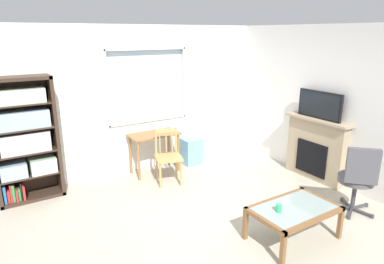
# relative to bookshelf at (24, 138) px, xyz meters

# --- Properties ---
(ground) EXTENTS (5.91, 5.70, 0.02)m
(ground) POSITION_rel_bookshelf_xyz_m (1.87, -2.11, -0.97)
(ground) COLOR #B2A893
(wall_back_with_window) EXTENTS (4.91, 0.15, 2.56)m
(wall_back_with_window) POSITION_rel_bookshelf_xyz_m (1.84, 0.24, 0.29)
(wall_back_with_window) COLOR silver
(wall_back_with_window) RESTS_ON ground
(wall_right) EXTENTS (0.12, 4.90, 2.56)m
(wall_right) POSITION_rel_bookshelf_xyz_m (4.38, -2.11, 0.32)
(wall_right) COLOR silver
(wall_right) RESTS_ON ground
(bookshelf) EXTENTS (0.90, 0.38, 1.84)m
(bookshelf) POSITION_rel_bookshelf_xyz_m (0.00, 0.00, 0.00)
(bookshelf) COLOR #38281E
(bookshelf) RESTS_ON ground
(desk_under_window) EXTENTS (0.87, 0.46, 0.72)m
(desk_under_window) POSITION_rel_bookshelf_xyz_m (2.03, -0.11, -0.36)
(desk_under_window) COLOR olive
(desk_under_window) RESTS_ON ground
(wooden_chair) EXTENTS (0.52, 0.50, 0.90)m
(wooden_chair) POSITION_rel_bookshelf_xyz_m (2.03, -0.62, -0.50)
(wooden_chair) COLOR tan
(wooden_chair) RESTS_ON ground
(plastic_drawer_unit) EXTENTS (0.35, 0.40, 0.50)m
(plastic_drawer_unit) POSITION_rel_bookshelf_xyz_m (2.82, -0.06, -0.71)
(plastic_drawer_unit) COLOR #72ADDB
(plastic_drawer_unit) RESTS_ON ground
(fireplace) EXTENTS (0.26, 1.18, 1.06)m
(fireplace) POSITION_rel_bookshelf_xyz_m (4.22, -1.81, -0.42)
(fireplace) COLOR tan
(fireplace) RESTS_ON ground
(tv) EXTENTS (0.06, 0.80, 0.45)m
(tv) POSITION_rel_bookshelf_xyz_m (4.21, -1.81, 0.33)
(tv) COLOR black
(tv) RESTS_ON fireplace
(office_chair) EXTENTS (0.63, 0.60, 1.00)m
(office_chair) POSITION_rel_bookshelf_xyz_m (3.71, -2.91, -0.40)
(office_chair) COLOR #4C4C51
(office_chair) RESTS_ON ground
(coffee_table) EXTENTS (1.03, 0.66, 0.42)m
(coffee_table) POSITION_rel_bookshelf_xyz_m (2.52, -2.87, -0.59)
(coffee_table) COLOR #8C9E99
(coffee_table) RESTS_ON ground
(sippy_cup) EXTENTS (0.07, 0.07, 0.09)m
(sippy_cup) POSITION_rel_bookshelf_xyz_m (2.29, -2.83, -0.49)
(sippy_cup) COLOR #33B770
(sippy_cup) RESTS_ON coffee_table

